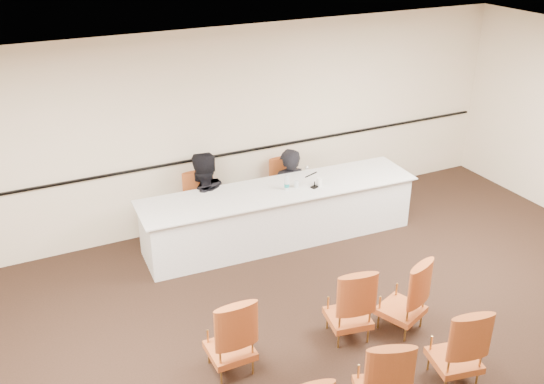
{
  "coord_description": "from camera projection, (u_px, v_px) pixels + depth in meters",
  "views": [
    {
      "loc": [
        -2.95,
        -4.0,
        4.53
      ],
      "look_at": [
        0.28,
        2.6,
        1.03
      ],
      "focal_mm": 40.0,
      "sensor_mm": 36.0,
      "label": 1
    }
  ],
  "objects": [
    {
      "name": "coffee_cup",
      "position": [
        319.0,
        182.0,
        8.78
      ],
      "size": [
        0.11,
        0.11,
        0.13
      ],
      "primitive_type": "cylinder",
      "rotation": [
        0.0,
        0.0,
        -0.43
      ],
      "color": "white",
      "rests_on": "panel_table"
    },
    {
      "name": "water_bottle",
      "position": [
        287.0,
        182.0,
        8.63
      ],
      "size": [
        0.1,
        0.1,
        0.25
      ],
      "primitive_type": null,
      "rotation": [
        0.0,
        0.0,
        -0.35
      ],
      "color": "teal",
      "rests_on": "panel_table"
    },
    {
      "name": "wall_back",
      "position": [
        214.0,
        130.0,
        8.97
      ],
      "size": [
        10.0,
        0.04,
        3.0
      ],
      "primitive_type": "cube",
      "color": "beige",
      "rests_on": "ground"
    },
    {
      "name": "ceiling",
      "position": [
        378.0,
        106.0,
        5.08
      ],
      "size": [
        10.0,
        10.0,
        0.0
      ],
      "primitive_type": "plane",
      "rotation": [
        3.14,
        0.0,
        0.0
      ],
      "color": "white",
      "rests_on": "ground"
    },
    {
      "name": "floor",
      "position": [
        357.0,
        380.0,
        6.37
      ],
      "size": [
        10.0,
        10.0,
        0.0
      ],
      "primitive_type": "plane",
      "color": "black",
      "rests_on": "ground"
    },
    {
      "name": "microphone",
      "position": [
        315.0,
        178.0,
        8.69
      ],
      "size": [
        0.17,
        0.24,
        0.3
      ],
      "primitive_type": null,
      "rotation": [
        0.0,
        0.0,
        0.31
      ],
      "color": "black",
      "rests_on": "panel_table"
    },
    {
      "name": "drinking_glass",
      "position": [
        296.0,
        184.0,
        8.74
      ],
      "size": [
        0.07,
        0.07,
        0.1
      ],
      "primitive_type": "cylinder",
      "rotation": [
        0.0,
        0.0,
        -0.09
      ],
      "color": "silver",
      "rests_on": "panel_table"
    },
    {
      "name": "aud_chair_front_mid",
      "position": [
        349.0,
        301.0,
        6.83
      ],
      "size": [
        0.58,
        0.58,
        0.95
      ],
      "primitive_type": null,
      "rotation": [
        0.0,
        0.0,
        -0.18
      ],
      "color": "#A34D1D",
      "rests_on": "ground"
    },
    {
      "name": "aud_chair_front_right",
      "position": [
        403.0,
        294.0,
        6.97
      ],
      "size": [
        0.65,
        0.65,
        0.95
      ],
      "primitive_type": null,
      "rotation": [
        0.0,
        0.0,
        0.38
      ],
      "color": "#A34D1D",
      "rests_on": "ground"
    },
    {
      "name": "wall_rail",
      "position": [
        216.0,
        156.0,
        9.11
      ],
      "size": [
        9.8,
        0.04,
        0.03
      ],
      "primitive_type": "cube",
      "color": "black",
      "rests_on": "wall_back"
    },
    {
      "name": "panelist_main_chair",
      "position": [
        288.0,
        190.0,
        9.5
      ],
      "size": [
        0.52,
        0.52,
        0.95
      ],
      "primitive_type": null,
      "rotation": [
        0.0,
        0.0,
        -0.05
      ],
      "color": "#A34D1D",
      "rests_on": "ground"
    },
    {
      "name": "panelist_second",
      "position": [
        203.0,
        210.0,
        9.03
      ],
      "size": [
        1.01,
        0.86,
        1.82
      ],
      "primitive_type": "imported",
      "rotation": [
        0.0,
        0.0,
        3.36
      ],
      "color": "black",
      "rests_on": "ground"
    },
    {
      "name": "aud_chair_front_left",
      "position": [
        230.0,
        333.0,
        6.33
      ],
      "size": [
        0.5,
        0.5,
        0.95
      ],
      "primitive_type": null,
      "rotation": [
        0.0,
        0.0,
        -0.0
      ],
      "color": "#A34D1D",
      "rests_on": "ground"
    },
    {
      "name": "panelist_main",
      "position": [
        288.0,
        200.0,
        9.57
      ],
      "size": [
        0.63,
        0.41,
        1.72
      ],
      "primitive_type": "imported",
      "rotation": [
        0.0,
        0.0,
        3.14
      ],
      "color": "black",
      "rests_on": "ground"
    },
    {
      "name": "aud_chair_back_right",
      "position": [
        457.0,
        343.0,
        6.19
      ],
      "size": [
        0.59,
        0.59,
        0.95
      ],
      "primitive_type": null,
      "rotation": [
        0.0,
        0.0,
        -0.2
      ],
      "color": "#A34D1D",
      "rests_on": "ground"
    },
    {
      "name": "panel_table",
      "position": [
        280.0,
        214.0,
        8.89
      ],
      "size": [
        4.15,
        1.14,
        0.82
      ],
      "primitive_type": null,
      "rotation": [
        0.0,
        0.0,
        -0.05
      ],
      "color": "silver",
      "rests_on": "ground"
    },
    {
      "name": "panelist_second_chair",
      "position": [
        203.0,
        206.0,
        9.0
      ],
      "size": [
        0.52,
        0.52,
        0.95
      ],
      "primitive_type": null,
      "rotation": [
        0.0,
        0.0,
        -0.05
      ],
      "color": "#A34D1D",
      "rests_on": "ground"
    },
    {
      "name": "papers",
      "position": [
        302.0,
        186.0,
        8.81
      ],
      "size": [
        0.31,
        0.23,
        0.0
      ],
      "primitive_type": "cube",
      "rotation": [
        0.0,
        0.0,
        -0.05
      ],
      "color": "silver",
      "rests_on": "panel_table"
    },
    {
      "name": "aud_chair_back_mid",
      "position": [
        382.0,
        374.0,
        5.78
      ],
      "size": [
        0.64,
        0.64,
        0.95
      ],
      "primitive_type": null,
      "rotation": [
        0.0,
        0.0,
        -0.35
      ],
      "color": "#A34D1D",
      "rests_on": "ground"
    }
  ]
}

